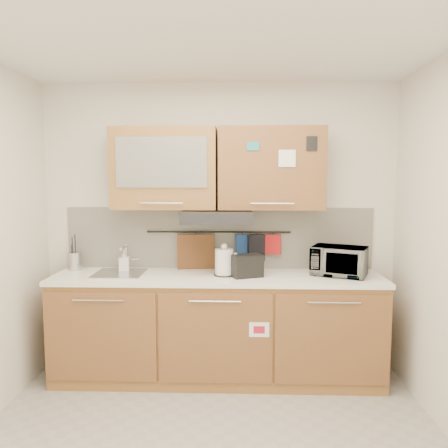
{
  "coord_description": "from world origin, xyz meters",
  "views": [
    {
      "loc": [
        0.18,
        -2.49,
        1.75
      ],
      "look_at": [
        0.06,
        1.05,
        1.38
      ],
      "focal_mm": 35.0,
      "sensor_mm": 36.0,
      "label": 1
    }
  ],
  "objects": [
    {
      "name": "ceiling",
      "position": [
        0.0,
        0.0,
        2.6
      ],
      "size": [
        3.2,
        3.2,
        0.0
      ],
      "primitive_type": "plane",
      "rotation": [
        3.14,
        0.0,
        0.0
      ],
      "color": "white",
      "rests_on": "wall_back"
    },
    {
      "name": "wall_back",
      "position": [
        0.0,
        1.5,
        1.3
      ],
      "size": [
        3.2,
        0.0,
        3.2
      ],
      "primitive_type": "plane",
      "rotation": [
        1.57,
        0.0,
        0.0
      ],
      "color": "silver",
      "rests_on": "ground"
    },
    {
      "name": "base_cabinet",
      "position": [
        0.0,
        1.19,
        0.41
      ],
      "size": [
        2.8,
        0.64,
        0.88
      ],
      "color": "#A6783B",
      "rests_on": "floor"
    },
    {
      "name": "countertop",
      "position": [
        0.0,
        1.19,
        0.9
      ],
      "size": [
        2.82,
        0.62,
        0.04
      ],
      "primitive_type": "cube",
      "color": "white",
      "rests_on": "base_cabinet"
    },
    {
      "name": "backsplash",
      "position": [
        0.0,
        1.49,
        1.2
      ],
      "size": [
        2.8,
        0.02,
        0.56
      ],
      "primitive_type": "cube",
      "color": "silver",
      "rests_on": "countertop"
    },
    {
      "name": "upper_cabinets",
      "position": [
        -0.0,
        1.32,
        1.83
      ],
      "size": [
        1.82,
        0.37,
        0.7
      ],
      "color": "#A6783B",
      "rests_on": "wall_back"
    },
    {
      "name": "range_hood",
      "position": [
        0.0,
        1.25,
        1.42
      ],
      "size": [
        0.6,
        0.46,
        0.1
      ],
      "primitive_type": "cube",
      "color": "black",
      "rests_on": "upper_cabinets"
    },
    {
      "name": "sink",
      "position": [
        -0.85,
        1.21,
        0.92
      ],
      "size": [
        0.42,
        0.4,
        0.26
      ],
      "color": "silver",
      "rests_on": "countertop"
    },
    {
      "name": "utensil_rail",
      "position": [
        0.0,
        1.45,
        1.26
      ],
      "size": [
        1.3,
        0.02,
        0.02
      ],
      "primitive_type": "cylinder",
      "rotation": [
        0.0,
        1.57,
        0.0
      ],
      "color": "black",
      "rests_on": "backsplash"
    },
    {
      "name": "utensil_crock",
      "position": [
        -1.3,
        1.36,
        1.0
      ],
      "size": [
        0.13,
        0.13,
        0.32
      ],
      "rotation": [
        0.0,
        0.0,
        0.01
      ],
      "color": "#B8B8BC",
      "rests_on": "countertop"
    },
    {
      "name": "kettle",
      "position": [
        0.06,
        1.17,
        1.03
      ],
      "size": [
        0.2,
        0.19,
        0.28
      ],
      "rotation": [
        0.0,
        0.0,
        -0.23
      ],
      "color": "silver",
      "rests_on": "countertop"
    },
    {
      "name": "toaster",
      "position": [
        0.25,
        1.13,
        1.02
      ],
      "size": [
        0.29,
        0.23,
        0.19
      ],
      "rotation": [
        0.0,
        0.0,
        0.38
      ],
      "color": "black",
      "rests_on": "countertop"
    },
    {
      "name": "microwave",
      "position": [
        1.04,
        1.22,
        1.04
      ],
      "size": [
        0.53,
        0.45,
        0.25
      ],
      "primitive_type": "imported",
      "rotation": [
        0.0,
        0.0,
        -0.41
      ],
      "color": "#999999",
      "rests_on": "countertop"
    },
    {
      "name": "soap_bottle",
      "position": [
        -0.84,
        1.31,
        1.02
      ],
      "size": [
        0.1,
        0.1,
        0.19
      ],
      "primitive_type": "imported",
      "rotation": [
        0.0,
        0.0,
        0.14
      ],
      "color": "#999999",
      "rests_on": "countertop"
    },
    {
      "name": "cutting_board",
      "position": [
        -0.21,
        1.44,
        1.03
      ],
      "size": [
        0.34,
        0.06,
        0.42
      ],
      "primitive_type": "cube",
      "rotation": [
        0.0,
        0.0,
        0.1
      ],
      "color": "brown",
      "rests_on": "utensil_rail"
    },
    {
      "name": "oven_mitt",
      "position": [
        0.22,
        1.44,
        1.14
      ],
      "size": [
        0.12,
        0.06,
        0.2
      ],
      "primitive_type": "cube",
      "rotation": [
        0.0,
        0.0,
        0.3
      ],
      "color": "navy",
      "rests_on": "utensil_rail"
    },
    {
      "name": "dark_pouch",
      "position": [
        0.34,
        1.44,
        1.12
      ],
      "size": [
        0.16,
        0.1,
        0.24
      ],
      "primitive_type": "cube",
      "rotation": [
        0.0,
        0.0,
        0.35
      ],
      "color": "black",
      "rests_on": "utensil_rail"
    },
    {
      "name": "pot_holder",
      "position": [
        0.49,
        1.44,
        1.15
      ],
      "size": [
        0.15,
        0.06,
        0.18
      ],
      "primitive_type": "cube",
      "rotation": [
        0.0,
        0.0,
        -0.29
      ],
      "color": "#B2171A",
      "rests_on": "utensil_rail"
    }
  ]
}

